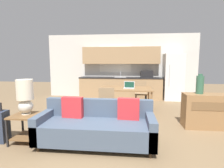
# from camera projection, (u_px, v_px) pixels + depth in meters

# --- Properties ---
(ground_plane) EXTENTS (20.00, 20.00, 0.00)m
(ground_plane) POSITION_uv_depth(u_px,v_px,m) (106.00, 146.00, 3.15)
(ground_plane) COLOR #7F6647
(wall_back) EXTENTS (6.40, 0.07, 2.70)m
(wall_back) POSITION_uv_depth(u_px,v_px,m) (121.00, 66.00, 7.55)
(wall_back) COLOR silver
(wall_back) RESTS_ON ground_plane
(kitchen_counter) EXTENTS (3.41, 0.65, 2.15)m
(kitchen_counter) POSITION_uv_depth(u_px,v_px,m) (121.00, 78.00, 7.32)
(kitchen_counter) COLOR tan
(kitchen_counter) RESTS_ON ground_plane
(refrigerator) EXTENTS (0.74, 0.72, 1.86)m
(refrigerator) POSITION_uv_depth(u_px,v_px,m) (173.00, 77.00, 7.00)
(refrigerator) COLOR white
(refrigerator) RESTS_ON ground_plane
(dining_table) EXTENTS (1.56, 0.92, 0.74)m
(dining_table) POSITION_uv_depth(u_px,v_px,m) (126.00, 90.00, 5.30)
(dining_table) COLOR olive
(dining_table) RESTS_ON ground_plane
(couch) EXTENTS (2.08, 0.80, 0.85)m
(couch) POSITION_uv_depth(u_px,v_px,m) (97.00, 126.00, 3.22)
(couch) COLOR #3D2D1E
(couch) RESTS_ON ground_plane
(side_table) EXTENTS (0.50, 0.50, 0.53)m
(side_table) POSITION_uv_depth(u_px,v_px,m) (26.00, 124.00, 3.28)
(side_table) COLOR brown
(side_table) RESTS_ON ground_plane
(table_lamp) EXTENTS (0.30, 0.30, 0.66)m
(table_lamp) POSITION_uv_depth(u_px,v_px,m) (25.00, 96.00, 3.25)
(table_lamp) COLOR silver
(table_lamp) RESTS_ON side_table
(credenza) EXTENTS (1.12, 0.44, 0.79)m
(credenza) POSITION_uv_depth(u_px,v_px,m) (208.00, 111.00, 4.01)
(credenza) COLOR olive
(credenza) RESTS_ON ground_plane
(vase) EXTENTS (0.17, 0.17, 0.46)m
(vase) POSITION_uv_depth(u_px,v_px,m) (200.00, 84.00, 3.99)
(vase) COLOR #336047
(vase) RESTS_ON credenza
(dining_chair_far_right) EXTENTS (0.42, 0.42, 0.87)m
(dining_chair_far_right) POSITION_uv_depth(u_px,v_px,m) (141.00, 92.00, 6.12)
(dining_chair_far_right) COLOR #997A56
(dining_chair_far_right) RESTS_ON ground_plane
(dining_chair_near_left) EXTENTS (0.47, 0.47, 0.87)m
(dining_chair_near_left) POSITION_uv_depth(u_px,v_px,m) (107.00, 101.00, 4.59)
(dining_chair_near_left) COLOR #997A56
(dining_chair_near_left) RESTS_ON ground_plane
(laptop) EXTENTS (0.34, 0.28, 0.20)m
(laptop) POSITION_uv_depth(u_px,v_px,m) (129.00, 87.00, 5.27)
(laptop) COLOR #B7BABC
(laptop) RESTS_ON dining_table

